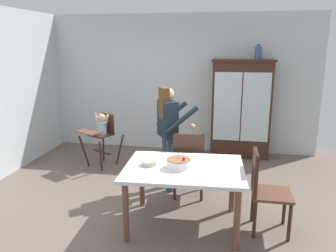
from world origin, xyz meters
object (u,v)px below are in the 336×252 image
(adult_person, at_px, (168,126))
(ceramic_vase, at_px, (258,53))
(dining_table, at_px, (184,174))
(china_cabinet, at_px, (241,109))
(dining_chair_far_side, at_px, (189,161))
(dining_chair_right_end, at_px, (263,186))
(high_chair_with_toddler, at_px, (101,130))
(birthday_cake, at_px, (179,163))
(serving_bowl, at_px, (149,163))

(adult_person, bearing_deg, ceramic_vase, -67.38)
(adult_person, xyz_separation_m, dining_table, (0.36, -0.97, -0.32))
(china_cabinet, relative_size, ceramic_vase, 6.85)
(china_cabinet, height_order, adult_person, china_cabinet)
(ceramic_vase, bearing_deg, adult_person, -127.17)
(dining_table, xyz_separation_m, dining_chair_far_side, (-0.03, 0.73, -0.09))
(dining_table, relative_size, dining_chair_far_side, 1.47)
(china_cabinet, distance_m, adult_person, 2.06)
(dining_table, relative_size, dining_chair_right_end, 1.47)
(dining_chair_far_side, bearing_deg, dining_chair_right_end, 138.26)
(adult_person, distance_m, dining_chair_right_end, 1.62)
(high_chair_with_toddler, height_order, birthday_cake, high_chair_with_toddler)
(dining_table, distance_m, serving_bowl, 0.43)
(serving_bowl, bearing_deg, adult_person, 87.18)
(high_chair_with_toddler, height_order, serving_bowl, high_chair_with_toddler)
(dining_chair_far_side, bearing_deg, serving_bowl, 57.76)
(birthday_cake, relative_size, dining_chair_far_side, 0.29)
(china_cabinet, bearing_deg, ceramic_vase, 0.84)
(dining_chair_right_end, bearing_deg, ceramic_vase, -1.26)
(serving_bowl, bearing_deg, china_cabinet, 67.64)
(high_chair_with_toddler, height_order, dining_chair_right_end, dining_chair_right_end)
(adult_person, bearing_deg, dining_chair_far_side, -156.62)
(ceramic_vase, distance_m, serving_bowl, 3.31)
(dining_chair_right_end, bearing_deg, serving_bowl, 93.28)
(ceramic_vase, relative_size, dining_table, 0.19)
(china_cabinet, distance_m, serving_bowl, 2.98)
(high_chair_with_toddler, xyz_separation_m, serving_bowl, (1.28, -1.76, 0.11))
(ceramic_vase, bearing_deg, dining_chair_far_side, -116.66)
(serving_bowl, bearing_deg, dining_table, 2.39)
(ceramic_vase, distance_m, adult_person, 2.43)
(dining_table, bearing_deg, dining_chair_right_end, 3.11)
(high_chair_with_toddler, xyz_separation_m, birthday_cake, (1.63, -1.79, 0.14))
(adult_person, bearing_deg, high_chair_with_toddler, 29.62)
(china_cabinet, relative_size, serving_bowl, 10.28)
(high_chair_with_toddler, bearing_deg, china_cabinet, 50.18)
(china_cabinet, bearing_deg, birthday_cake, -105.68)
(serving_bowl, distance_m, dining_chair_right_end, 1.33)
(birthday_cake, distance_m, dining_chair_right_end, 0.99)
(china_cabinet, relative_size, adult_person, 1.21)
(high_chair_with_toddler, height_order, adult_person, adult_person)
(dining_chair_far_side, bearing_deg, high_chair_with_toddler, -36.92)
(birthday_cake, xyz_separation_m, dining_chair_far_side, (0.03, 0.77, -0.24))
(high_chair_with_toddler, distance_m, dining_chair_far_side, 1.95)
(ceramic_vase, relative_size, serving_bowl, 1.50)
(ceramic_vase, bearing_deg, china_cabinet, -179.16)
(dining_table, xyz_separation_m, serving_bowl, (-0.41, -0.02, 0.12))
(dining_table, xyz_separation_m, birthday_cake, (-0.06, -0.04, 0.15))
(ceramic_vase, distance_m, birthday_cake, 3.19)
(high_chair_with_toddler, bearing_deg, dining_chair_far_side, -3.56)
(ceramic_vase, xyz_separation_m, birthday_cake, (-1.03, -2.78, -1.17))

